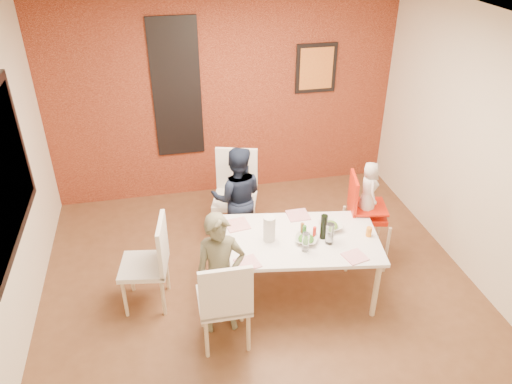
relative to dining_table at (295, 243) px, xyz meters
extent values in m
plane|color=brown|center=(-0.32, 0.04, -0.62)|extent=(4.50, 4.50, 0.00)
cube|color=silver|center=(-0.32, 0.04, 2.08)|extent=(4.50, 4.50, 0.02)
cube|color=#F1E8C7|center=(-0.32, 2.29, 0.73)|extent=(4.50, 0.02, 2.70)
cube|color=#F1E8C7|center=(1.93, 0.04, 0.73)|extent=(0.02, 4.50, 2.70)
cube|color=maroon|center=(-0.32, 2.27, 0.73)|extent=(4.50, 0.02, 2.70)
cube|color=black|center=(-2.54, 0.24, 0.93)|extent=(0.05, 1.70, 1.30)
cube|color=black|center=(-2.52, 0.24, 0.93)|extent=(0.02, 1.55, 1.15)
cube|color=silver|center=(-0.92, 2.25, 0.88)|extent=(0.55, 0.03, 1.70)
cube|color=black|center=(-0.92, 2.25, 0.88)|extent=(0.60, 0.03, 1.76)
cube|color=black|center=(0.88, 2.25, 1.03)|extent=(0.54, 0.03, 0.64)
cube|color=orange|center=(0.88, 2.23, 1.03)|extent=(0.44, 0.01, 0.54)
cube|color=white|center=(0.00, 0.00, 0.04)|extent=(1.76, 1.16, 0.04)
cylinder|color=beige|center=(-0.80, -0.26, -0.30)|extent=(0.05, 0.05, 0.65)
cylinder|color=beige|center=(-0.68, 0.50, -0.30)|extent=(0.05, 0.05, 0.65)
cylinder|color=beige|center=(0.68, -0.50, -0.30)|extent=(0.05, 0.05, 0.65)
cylinder|color=beige|center=(0.80, 0.26, -0.30)|extent=(0.05, 0.05, 0.65)
cube|color=white|center=(-0.79, -0.49, -0.16)|extent=(0.46, 0.46, 0.05)
cube|color=white|center=(-0.79, -0.69, 0.10)|extent=(0.46, 0.05, 0.52)
cylinder|color=beige|center=(-0.60, -0.30, -0.40)|extent=(0.04, 0.04, 0.45)
cylinder|color=beige|center=(-0.60, -0.68, -0.40)|extent=(0.04, 0.04, 0.45)
cylinder|color=beige|center=(-0.97, -0.30, -0.40)|extent=(0.04, 0.04, 0.45)
cylinder|color=beige|center=(-0.98, -0.67, -0.40)|extent=(0.04, 0.04, 0.45)
cube|color=white|center=(-0.40, 1.12, -0.12)|extent=(0.61, 0.61, 0.06)
cube|color=white|center=(-0.34, 1.33, 0.16)|extent=(0.48, 0.18, 0.56)
cylinder|color=#C4AF91|center=(-0.65, 0.99, -0.38)|extent=(0.04, 0.04, 0.48)
cylinder|color=#C4AF91|center=(-0.54, 1.37, -0.38)|extent=(0.04, 0.04, 0.48)
cylinder|color=#C4AF91|center=(-0.27, 0.87, -0.38)|extent=(0.04, 0.04, 0.48)
cylinder|color=#C4AF91|center=(-0.15, 1.26, -0.38)|extent=(0.04, 0.04, 0.48)
cube|color=white|center=(-1.47, 0.15, -0.16)|extent=(0.52, 0.52, 0.05)
cube|color=white|center=(-1.27, 0.12, 0.09)|extent=(0.11, 0.45, 0.51)
cylinder|color=beige|center=(-1.63, 0.36, -0.40)|extent=(0.04, 0.04, 0.44)
cylinder|color=beige|center=(-1.26, 0.30, -0.40)|extent=(0.04, 0.04, 0.44)
cylinder|color=beige|center=(-1.69, 0.00, -0.40)|extent=(0.04, 0.04, 0.44)
cylinder|color=beige|center=(-1.32, -0.06, -0.40)|extent=(0.04, 0.04, 0.44)
cube|color=red|center=(0.91, 0.35, -0.02)|extent=(0.44, 0.44, 0.05)
cube|color=red|center=(0.74, 0.39, 0.23)|extent=(0.11, 0.37, 0.44)
cube|color=red|center=(0.91, 0.35, 0.09)|extent=(0.44, 0.44, 0.02)
cylinder|color=beige|center=(1.07, 0.10, -0.33)|extent=(0.04, 0.04, 0.58)
cylinder|color=beige|center=(0.66, 0.19, -0.33)|extent=(0.04, 0.04, 0.58)
cylinder|color=beige|center=(1.16, 0.51, -0.33)|extent=(0.04, 0.04, 0.58)
cylinder|color=beige|center=(0.75, 0.60, -0.33)|extent=(0.04, 0.04, 0.58)
imported|color=#5D5B42|center=(-0.79, -0.33, 0.00)|extent=(0.46, 0.30, 1.25)
imported|color=#151D30|center=(-0.40, 0.96, 0.00)|extent=(0.68, 0.57, 1.24)
imported|color=beige|center=(0.89, 0.35, 0.31)|extent=(0.22, 0.31, 0.60)
cube|color=white|center=(-0.53, -0.29, 0.07)|extent=(0.24, 0.24, 0.01)
cube|color=silver|center=(0.14, 0.38, 0.07)|extent=(0.22, 0.22, 0.01)
cube|color=white|center=(0.46, -0.41, 0.07)|extent=(0.24, 0.24, 0.01)
cube|color=white|center=(-0.51, 0.34, 0.07)|extent=(0.26, 0.26, 0.01)
imported|color=white|center=(0.09, -0.08, 0.09)|extent=(0.29, 0.29, 0.05)
imported|color=white|center=(0.39, 0.08, 0.09)|extent=(0.25, 0.25, 0.06)
cylinder|color=black|center=(0.27, -0.05, 0.19)|extent=(0.07, 0.07, 0.26)
cylinder|color=silver|center=(0.04, -0.21, 0.16)|extent=(0.07, 0.07, 0.19)
cylinder|color=white|center=(0.30, -0.15, 0.17)|extent=(0.08, 0.08, 0.22)
cylinder|color=silver|center=(-0.25, 0.02, 0.19)|extent=(0.12, 0.12, 0.26)
cylinder|color=red|center=(0.18, -0.04, 0.13)|extent=(0.03, 0.03, 0.13)
cylinder|color=#276923|center=(0.09, -0.02, 0.13)|extent=(0.04, 0.04, 0.15)
cylinder|color=brown|center=(0.08, 0.03, 0.13)|extent=(0.04, 0.04, 0.14)
cylinder|color=orange|center=(0.72, -0.12, 0.11)|extent=(0.06, 0.06, 0.10)
camera|label=1|loc=(-1.20, -3.79, 2.94)|focal=35.00mm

